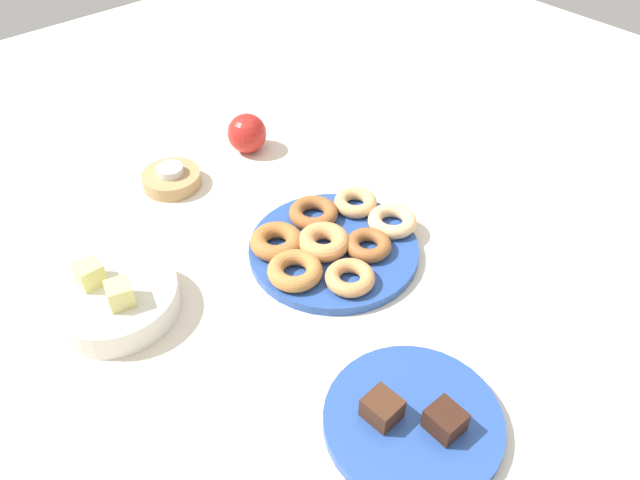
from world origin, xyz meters
TOP-DOWN VIEW (x-y plane):
  - ground_plane at (0.00, 0.00)m, footprint 2.40×2.40m
  - donut_plate at (0.00, 0.00)m, footprint 0.28×0.28m
  - donut_0 at (-0.05, -0.03)m, footprint 0.08×0.08m
  - donut_1 at (0.06, 0.07)m, footprint 0.12×0.12m
  - donut_2 at (0.01, 0.02)m, footprint 0.10×0.10m
  - donut_3 at (-0.08, 0.04)m, footprint 0.09×0.09m
  - donut_4 at (-0.01, 0.09)m, footprint 0.10×0.10m
  - donut_5 at (0.05, -0.10)m, footprint 0.09×0.09m
  - donut_6 at (0.07, -0.02)m, footprint 0.12×0.12m
  - donut_7 at (-0.03, -0.11)m, footprint 0.11×0.11m
  - cake_plate at (-0.31, 0.14)m, footprint 0.23×0.23m
  - brownie_near at (-0.34, 0.13)m, footprint 0.04×0.04m
  - brownie_far at (-0.28, 0.17)m, footprint 0.05×0.04m
  - candle_holder at (0.34, 0.10)m, footprint 0.11×0.11m
  - tealight at (0.34, 0.10)m, footprint 0.05×0.05m
  - fruit_bowl at (0.12, 0.33)m, footprint 0.19×0.19m
  - melon_chunk_left at (0.09, 0.33)m, footprint 0.04×0.04m
  - melon_chunk_right at (0.15, 0.35)m, footprint 0.04×0.04m
  - apple at (0.34, -0.08)m, footprint 0.08×0.08m

SIDE VIEW (x-z plane):
  - ground_plane at x=0.00m, z-range 0.00..0.00m
  - donut_plate at x=0.00m, z-range 0.00..0.02m
  - cake_plate at x=-0.31m, z-range 0.00..0.02m
  - candle_holder at x=0.34m, z-range 0.00..0.03m
  - fruit_bowl at x=0.12m, z-range 0.00..0.04m
  - donut_0 at x=-0.05m, z-range 0.02..0.04m
  - donut_3 at x=-0.08m, z-range 0.02..0.04m
  - donut_5 at x=0.05m, z-range 0.02..0.04m
  - donut_7 at x=-0.03m, z-range 0.02..0.04m
  - donut_6 at x=0.07m, z-range 0.02..0.04m
  - donut_4 at x=-0.01m, z-range 0.02..0.04m
  - donut_1 at x=0.06m, z-range 0.02..0.04m
  - donut_2 at x=0.01m, z-range 0.02..0.05m
  - brownie_near at x=-0.34m, z-range 0.02..0.05m
  - brownie_far at x=-0.28m, z-range 0.02..0.05m
  - tealight at x=0.34m, z-range 0.03..0.04m
  - apple at x=0.34m, z-range 0.00..0.08m
  - melon_chunk_left at x=0.09m, z-range 0.04..0.08m
  - melon_chunk_right at x=0.15m, z-range 0.04..0.08m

